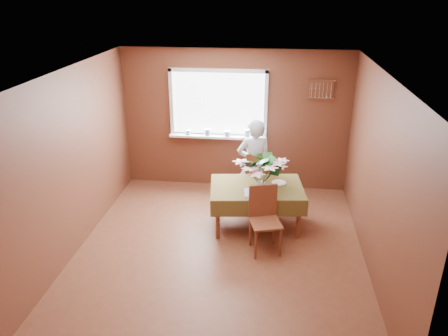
# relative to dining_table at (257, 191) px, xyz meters

# --- Properties ---
(floor) EXTENTS (4.50, 4.50, 0.00)m
(floor) POSITION_rel_dining_table_xyz_m (-0.47, -0.79, -0.59)
(floor) COLOR brown
(floor) RESTS_ON ground
(ceiling) EXTENTS (4.50, 4.50, 0.00)m
(ceiling) POSITION_rel_dining_table_xyz_m (-0.47, -0.79, 1.91)
(ceiling) COLOR white
(ceiling) RESTS_ON wall_back
(wall_back) EXTENTS (4.00, 0.00, 4.00)m
(wall_back) POSITION_rel_dining_table_xyz_m (-0.47, 1.46, 0.66)
(wall_back) COLOR brown
(wall_back) RESTS_ON floor
(wall_front) EXTENTS (4.00, 0.00, 4.00)m
(wall_front) POSITION_rel_dining_table_xyz_m (-0.47, -3.04, 0.66)
(wall_front) COLOR brown
(wall_front) RESTS_ON floor
(wall_left) EXTENTS (0.00, 4.50, 4.50)m
(wall_left) POSITION_rel_dining_table_xyz_m (-2.47, -0.79, 0.66)
(wall_left) COLOR brown
(wall_left) RESTS_ON floor
(wall_right) EXTENTS (0.00, 4.50, 4.50)m
(wall_right) POSITION_rel_dining_table_xyz_m (1.53, -0.79, 0.66)
(wall_right) COLOR brown
(wall_right) RESTS_ON floor
(window_assembly) EXTENTS (1.72, 0.20, 1.22)m
(window_assembly) POSITION_rel_dining_table_xyz_m (-0.76, 1.41, 0.77)
(window_assembly) COLOR white
(window_assembly) RESTS_ON wall_back
(spoon_rack) EXTENTS (0.44, 0.05, 0.33)m
(spoon_rack) POSITION_rel_dining_table_xyz_m (0.98, 1.43, 1.26)
(spoon_rack) COLOR brown
(spoon_rack) RESTS_ON wall_back
(dining_table) EXTENTS (1.49, 1.11, 0.68)m
(dining_table) POSITION_rel_dining_table_xyz_m (0.00, 0.00, 0.00)
(dining_table) COLOR brown
(dining_table) RESTS_ON floor
(chair_far) EXTENTS (0.53, 0.53, 0.98)m
(chair_far) POSITION_rel_dining_table_xyz_m (-0.04, 0.68, -0.06)
(chair_far) COLOR brown
(chair_far) RESTS_ON floor
(chair_near) EXTENTS (0.50, 0.50, 0.94)m
(chair_near) POSITION_rel_dining_table_xyz_m (0.14, -0.61, -0.08)
(chair_near) COLOR brown
(chair_near) RESTS_ON floor
(seated_woman) EXTENTS (0.62, 0.48, 1.53)m
(seated_woman) POSITION_rel_dining_table_xyz_m (-0.08, 0.63, 0.17)
(seated_woman) COLOR white
(seated_woman) RESTS_ON floor
(flower_bouquet) EXTENTS (0.63, 0.63, 0.54)m
(flower_bouquet) POSITION_rel_dining_table_xyz_m (0.06, -0.17, 0.43)
(flower_bouquet) COLOR white
(flower_bouquet) RESTS_ON dining_table
(side_plate) EXTENTS (0.27, 0.27, 0.01)m
(side_plate) POSITION_rel_dining_table_xyz_m (0.33, 0.16, 0.09)
(side_plate) COLOR white
(side_plate) RESTS_ON dining_table
(table_knife) EXTENTS (0.12, 0.22, 0.00)m
(table_knife) POSITION_rel_dining_table_xyz_m (0.21, -0.13, 0.09)
(table_knife) COLOR silver
(table_knife) RESTS_ON dining_table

